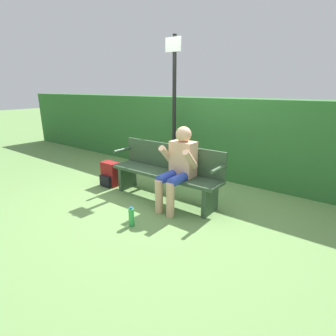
{
  "coord_description": "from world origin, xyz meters",
  "views": [
    {
      "loc": [
        2.29,
        -2.94,
        1.65
      ],
      "look_at": [
        0.15,
        -0.1,
        0.56
      ],
      "focal_mm": 28.0,
      "sensor_mm": 36.0,
      "label": 1
    }
  ],
  "objects_px": {
    "park_bench": "(166,171)",
    "person_seated": "(179,164)",
    "backpack": "(110,174)",
    "water_bottle": "(131,217)",
    "signpost": "(174,103)"
  },
  "relations": [
    {
      "from": "park_bench",
      "to": "person_seated",
      "type": "height_order",
      "value": "person_seated"
    },
    {
      "from": "park_bench",
      "to": "backpack",
      "type": "distance_m",
      "value": 1.17
    },
    {
      "from": "person_seated",
      "to": "water_bottle",
      "type": "height_order",
      "value": "person_seated"
    },
    {
      "from": "park_bench",
      "to": "signpost",
      "type": "height_order",
      "value": "signpost"
    },
    {
      "from": "park_bench",
      "to": "person_seated",
      "type": "bearing_deg",
      "value": -22.52
    },
    {
      "from": "park_bench",
      "to": "backpack",
      "type": "height_order",
      "value": "park_bench"
    },
    {
      "from": "signpost",
      "to": "park_bench",
      "type": "bearing_deg",
      "value": -59.88
    },
    {
      "from": "backpack",
      "to": "signpost",
      "type": "height_order",
      "value": "signpost"
    },
    {
      "from": "park_bench",
      "to": "signpost",
      "type": "distance_m",
      "value": 1.45
    },
    {
      "from": "water_bottle",
      "to": "backpack",
      "type": "bearing_deg",
      "value": 148.58
    },
    {
      "from": "person_seated",
      "to": "signpost",
      "type": "height_order",
      "value": "signpost"
    },
    {
      "from": "person_seated",
      "to": "signpost",
      "type": "relative_size",
      "value": 0.46
    },
    {
      "from": "person_seated",
      "to": "signpost",
      "type": "bearing_deg",
      "value": 128.64
    },
    {
      "from": "park_bench",
      "to": "person_seated",
      "type": "relative_size",
      "value": 1.58
    },
    {
      "from": "park_bench",
      "to": "backpack",
      "type": "bearing_deg",
      "value": -172.93
    }
  ]
}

